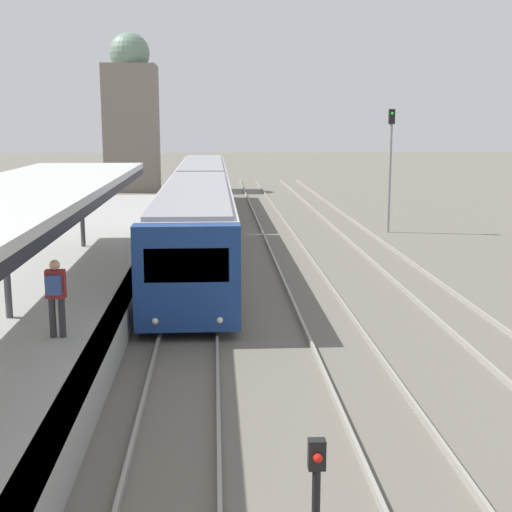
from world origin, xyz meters
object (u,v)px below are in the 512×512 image
(person_on_platform, at_px, (56,292))
(train_near, at_px, (200,200))
(signal_mast_far, at_px, (390,157))
(signal_post_near, at_px, (316,494))

(person_on_platform, distance_m, train_near, 19.42)
(train_near, relative_size, signal_mast_far, 5.76)
(person_on_platform, distance_m, signal_mast_far, 22.76)
(signal_mast_far, bearing_deg, train_near, -179.08)
(signal_post_near, bearing_deg, person_on_platform, 122.14)
(train_near, distance_m, signal_mast_far, 9.36)
(person_on_platform, height_order, signal_mast_far, signal_mast_far)
(train_near, relative_size, signal_post_near, 19.14)
(person_on_platform, height_order, signal_post_near, person_on_platform)
(signal_post_near, bearing_deg, train_near, 93.97)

